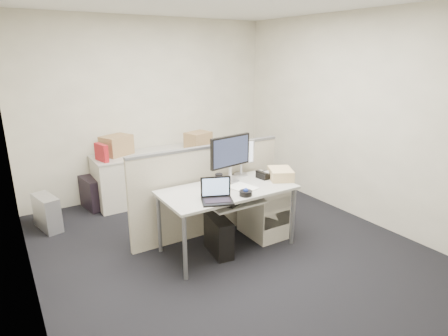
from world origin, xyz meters
TOP-DOWN VIEW (x-y plane):
  - floor at (0.00, 0.00)m, footprint 4.00×4.50m
  - wall_back at (0.00, 2.25)m, footprint 4.00×0.02m
  - wall_front at (0.00, -2.25)m, footprint 4.00×0.02m
  - wall_left at (-2.00, 0.00)m, footprint 0.02×4.50m
  - wall_right at (2.00, 0.00)m, footprint 0.02×4.50m
  - desk at (0.00, 0.00)m, footprint 1.50×0.75m
  - keyboard_tray at (0.00, -0.18)m, footprint 0.62×0.32m
  - drawer_pedestal at (0.55, 0.05)m, footprint 0.40×0.55m
  - cubicle_partition at (0.00, 0.45)m, footprint 2.00×0.06m
  - back_counter at (0.00, 1.93)m, footprint 2.00×0.60m
  - monitor_main at (0.15, 0.18)m, footprint 0.58×0.29m
  - monitor_small at (0.40, 0.32)m, footprint 0.36×0.20m
  - laptop at (-0.30, -0.28)m, footprint 0.38×0.33m
  - trackball at (0.05, -0.28)m, footprint 0.16×0.16m
  - desk_phone at (0.60, 0.08)m, footprint 0.21×0.18m
  - paper_stack at (0.15, -0.08)m, footprint 0.30×0.34m
  - sticky_pad at (0.18, -0.18)m, footprint 0.10×0.10m
  - travel_mug at (-0.10, 0.02)m, footprint 0.09×0.09m
  - banana at (0.00, 0.10)m, footprint 0.15×0.15m
  - cellphone at (-0.15, 0.20)m, footprint 0.07×0.10m
  - manila_folders at (0.72, -0.05)m, footprint 0.38×0.41m
  - keyboard at (0.05, -0.14)m, footprint 0.51×0.35m
  - pc_tower_desk at (-0.15, -0.05)m, footprint 0.25×0.48m
  - pc_tower_spare_dark at (-1.05, 2.03)m, footprint 0.27×0.51m
  - pc_tower_spare_silver at (-1.70, 1.63)m, footprint 0.30×0.51m
  - cardboard_box_left at (-0.62, 2.05)m, footprint 0.50×0.45m
  - cardboard_box_right at (0.60, 1.81)m, footprint 0.43×0.38m
  - red_binder at (-0.90, 1.83)m, footprint 0.13×0.29m

SIDE VIEW (x-z plane):
  - floor at x=0.00m, z-range -0.01..0.00m
  - pc_tower_desk at x=-0.15m, z-range 0.00..0.43m
  - pc_tower_spare_silver at x=-1.70m, z-range 0.00..0.45m
  - pc_tower_spare_dark at x=-1.05m, z-range 0.00..0.46m
  - drawer_pedestal at x=0.55m, z-range 0.00..0.65m
  - back_counter at x=0.00m, z-range 0.00..0.72m
  - cubicle_partition at x=0.00m, z-range 0.00..1.10m
  - keyboard_tray at x=0.00m, z-range 0.61..0.63m
  - keyboard at x=0.05m, z-range 0.63..0.66m
  - desk at x=0.00m, z-range 0.30..1.03m
  - sticky_pad at x=0.18m, z-range 0.73..0.74m
  - cellphone at x=-0.15m, z-range 0.73..0.74m
  - paper_stack at x=0.15m, z-range 0.73..0.74m
  - banana at x=0.00m, z-range 0.73..0.77m
  - trackball at x=0.05m, z-range 0.73..0.78m
  - desk_phone at x=0.60m, z-range 0.73..0.79m
  - manila_folders at x=0.72m, z-range 0.73..0.85m
  - travel_mug at x=-0.10m, z-range 0.73..0.90m
  - laptop at x=-0.30m, z-range 0.73..0.96m
  - red_binder at x=-0.90m, z-range 0.72..0.98m
  - cardboard_box_right at x=0.60m, z-range 0.72..0.99m
  - cardboard_box_left at x=-0.62m, z-range 0.72..1.03m
  - monitor_small at x=0.40m, z-range 0.73..1.16m
  - monitor_main at x=0.15m, z-range 0.73..1.28m
  - wall_back at x=0.00m, z-range 0.00..2.70m
  - wall_front at x=0.00m, z-range 0.00..2.70m
  - wall_left at x=-2.00m, z-range 0.00..2.70m
  - wall_right at x=2.00m, z-range 0.00..2.70m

